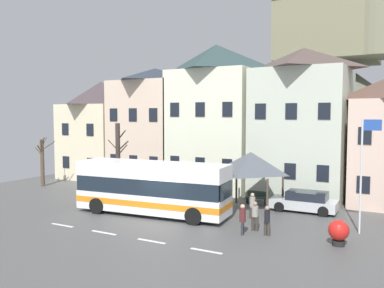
% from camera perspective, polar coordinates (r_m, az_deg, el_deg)
% --- Properties ---
extents(ground_plane, '(40.00, 60.00, 0.07)m').
position_cam_1_polar(ground_plane, '(23.34, -5.26, -11.31)').
color(ground_plane, '#4F5050').
extents(townhouse_00, '(6.09, 6.68, 9.40)m').
position_cam_1_polar(townhouse_00, '(41.08, -12.58, 2.02)').
color(townhouse_00, beige).
rests_on(townhouse_00, ground_plane).
extents(townhouse_01, '(6.16, 6.91, 10.37)m').
position_cam_1_polar(townhouse_01, '(37.34, -5.15, 2.63)').
color(townhouse_01, beige).
rests_on(townhouse_01, ground_plane).
extents(townhouse_02, '(6.81, 5.72, 11.90)m').
position_cam_1_polar(townhouse_02, '(33.69, 3.37, 3.78)').
color(townhouse_02, silver).
rests_on(townhouse_02, ground_plane).
extents(townhouse_03, '(6.58, 6.82, 11.18)m').
position_cam_1_polar(townhouse_03, '(31.92, 15.30, 2.96)').
color(townhouse_03, beige).
rests_on(townhouse_03, ground_plane).
extents(hilltop_castle, '(34.63, 34.63, 22.60)m').
position_cam_1_polar(hilltop_castle, '(50.73, 18.62, 5.20)').
color(hilltop_castle, '#5D5F50').
rests_on(hilltop_castle, ground_plane).
extents(transit_bus, '(9.86, 3.30, 3.25)m').
position_cam_1_polar(transit_bus, '(25.22, -5.64, -6.24)').
color(transit_bus, white).
rests_on(transit_bus, ground_plane).
extents(bus_shelter, '(3.60, 3.60, 3.79)m').
position_cam_1_polar(bus_shelter, '(26.34, 8.28, -2.66)').
color(bus_shelter, '#473D33').
rests_on(bus_shelter, ground_plane).
extents(parked_car_01, '(4.20, 2.12, 1.30)m').
position_cam_1_polar(parked_car_01, '(34.24, -11.32, -5.22)').
color(parked_car_01, silver).
rests_on(parked_car_01, ground_plane).
extents(parked_car_02, '(4.12, 1.92, 1.31)m').
position_cam_1_polar(parked_car_02, '(27.07, 15.58, -7.81)').
color(parked_car_02, silver).
rests_on(parked_car_02, ground_plane).
extents(pedestrian_00, '(0.33, 0.34, 1.59)m').
position_cam_1_polar(pedestrian_00, '(21.35, 7.12, -10.21)').
color(pedestrian_00, '#2D2D38').
rests_on(pedestrian_00, ground_plane).
extents(pedestrian_01, '(0.34, 0.34, 1.53)m').
position_cam_1_polar(pedestrian_01, '(24.68, 8.49, -8.44)').
color(pedestrian_01, '#38332D').
rests_on(pedestrian_01, ground_plane).
extents(pedestrian_02, '(0.34, 0.29, 1.54)m').
position_cam_1_polar(pedestrian_02, '(21.39, 10.53, -10.43)').
color(pedestrian_02, '#38332D').
rests_on(pedestrian_02, ground_plane).
extents(pedestrian_03, '(0.38, 0.35, 1.58)m').
position_cam_1_polar(pedestrian_03, '(22.12, 8.85, -9.84)').
color(pedestrian_03, '#38332D').
rests_on(pedestrian_03, ground_plane).
extents(public_bench, '(1.46, 0.48, 0.87)m').
position_cam_1_polar(public_bench, '(28.66, 9.07, -7.39)').
color(public_bench, '#33473D').
rests_on(public_bench, ground_plane).
extents(flagpole, '(0.95, 0.10, 6.02)m').
position_cam_1_polar(flagpole, '(22.62, 22.95, -2.90)').
color(flagpole, silver).
rests_on(flagpole, ground_plane).
extents(harbour_buoy, '(0.98, 0.98, 1.23)m').
position_cam_1_polar(harbour_buoy, '(20.76, 19.94, -11.48)').
color(harbour_buoy, black).
rests_on(harbour_buoy, ground_plane).
extents(bare_tree_00, '(2.12, 1.61, 4.27)m').
position_cam_1_polar(bare_tree_00, '(37.16, -20.32, -2.24)').
color(bare_tree_00, brown).
rests_on(bare_tree_00, ground_plane).
extents(bare_tree_01, '(1.81, 1.27, 5.55)m').
position_cam_1_polar(bare_tree_01, '(30.50, -10.35, -2.19)').
color(bare_tree_01, '#382D28').
rests_on(bare_tree_01, ground_plane).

